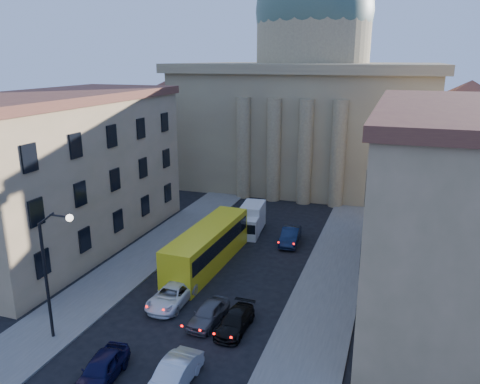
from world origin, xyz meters
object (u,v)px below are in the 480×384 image
object	(u,v)px
city_bus	(208,245)
box_truck	(251,220)
car_left_near	(101,369)
car_right_near	(174,376)
street_lamp	(51,265)

from	to	relation	value
city_bus	box_truck	bearing A→B (deg)	84.38
car_left_near	city_bus	bearing A→B (deg)	84.26
car_right_near	box_truck	size ratio (longest dim) A/B	0.84
car_left_near	box_truck	bearing A→B (deg)	81.26
car_right_near	box_truck	distance (m)	24.63
car_right_near	box_truck	xyz separation A→B (m)	(-3.22, 24.41, 0.62)
car_left_near	car_right_near	world-z (taller)	car_left_near
car_left_near	street_lamp	bearing A→B (deg)	146.22
car_left_near	car_right_near	bearing A→B (deg)	4.53
street_lamp	box_truck	xyz separation A→B (m)	(5.91, 22.67, -3.90)
street_lamp	car_left_near	distance (m)	7.21
street_lamp	car_left_near	world-z (taller)	street_lamp
street_lamp	box_truck	size ratio (longest dim) A/B	1.61
car_right_near	city_bus	distance (m)	16.06
city_bus	box_truck	xyz separation A→B (m)	(1.17, 9.00, -0.50)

